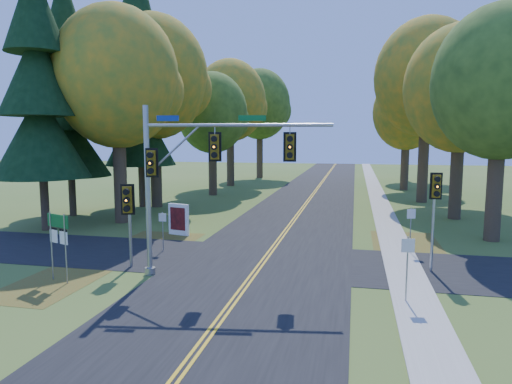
% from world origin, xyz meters
% --- Properties ---
extents(ground, '(160.00, 160.00, 0.00)m').
position_xyz_m(ground, '(0.00, 0.00, 0.00)').
color(ground, '#3F5E21').
rests_on(ground, ground).
extents(road_main, '(8.00, 160.00, 0.02)m').
position_xyz_m(road_main, '(0.00, 0.00, 0.01)').
color(road_main, black).
rests_on(road_main, ground).
extents(road_cross, '(60.00, 6.00, 0.02)m').
position_xyz_m(road_cross, '(0.00, 2.00, 0.01)').
color(road_cross, black).
rests_on(road_cross, ground).
extents(centerline_left, '(0.10, 160.00, 0.01)m').
position_xyz_m(centerline_left, '(-0.10, 0.00, 0.03)').
color(centerline_left, gold).
rests_on(centerline_left, road_main).
extents(centerline_right, '(0.10, 160.00, 0.01)m').
position_xyz_m(centerline_right, '(0.10, 0.00, 0.03)').
color(centerline_right, gold).
rests_on(centerline_right, road_main).
extents(sidewalk_east, '(1.60, 160.00, 0.06)m').
position_xyz_m(sidewalk_east, '(6.20, 0.00, 0.03)').
color(sidewalk_east, '#9E998E').
rests_on(sidewalk_east, ground).
extents(leaf_patch_w_near, '(4.00, 6.00, 0.00)m').
position_xyz_m(leaf_patch_w_near, '(-6.50, 4.00, 0.01)').
color(leaf_patch_w_near, brown).
rests_on(leaf_patch_w_near, ground).
extents(leaf_patch_e, '(3.50, 8.00, 0.00)m').
position_xyz_m(leaf_patch_e, '(6.80, 6.00, 0.01)').
color(leaf_patch_e, brown).
rests_on(leaf_patch_e, ground).
extents(leaf_patch_w_far, '(3.00, 5.00, 0.00)m').
position_xyz_m(leaf_patch_w_far, '(-7.50, -3.00, 0.01)').
color(leaf_patch_w_far, brown).
rests_on(leaf_patch_w_far, ground).
extents(tree_w_a, '(8.00, 8.00, 14.15)m').
position_xyz_m(tree_w_a, '(-11.13, 9.38, 9.49)').
color(tree_w_a, '#38281C').
rests_on(tree_w_a, ground).
extents(tree_e_a, '(7.20, 7.20, 12.73)m').
position_xyz_m(tree_e_a, '(11.57, 8.77, 8.53)').
color(tree_e_a, '#38281C').
rests_on(tree_e_a, ground).
extents(tree_w_b, '(8.60, 8.60, 15.38)m').
position_xyz_m(tree_w_b, '(-11.72, 16.29, 10.37)').
color(tree_w_b, '#38281C').
rests_on(tree_w_b, ground).
extents(tree_e_b, '(7.60, 7.60, 13.33)m').
position_xyz_m(tree_e_b, '(10.97, 15.58, 8.90)').
color(tree_e_b, '#38281C').
rests_on(tree_e_b, ground).
extents(tree_w_c, '(6.80, 6.80, 11.91)m').
position_xyz_m(tree_w_c, '(-9.54, 24.47, 7.94)').
color(tree_w_c, '#38281C').
rests_on(tree_w_c, ground).
extents(tree_e_c, '(8.80, 8.80, 15.79)m').
position_xyz_m(tree_e_c, '(9.88, 23.69, 10.66)').
color(tree_e_c, '#38281C').
rests_on(tree_e_c, ground).
extents(tree_w_d, '(8.20, 8.20, 14.56)m').
position_xyz_m(tree_w_d, '(-10.13, 33.18, 9.78)').
color(tree_w_d, '#38281C').
rests_on(tree_w_d, ground).
extents(tree_e_d, '(7.00, 7.00, 12.32)m').
position_xyz_m(tree_e_d, '(9.26, 32.87, 8.24)').
color(tree_e_d, '#38281C').
rests_on(tree_e_d, ground).
extents(tree_w_e, '(8.40, 8.40, 14.97)m').
position_xyz_m(tree_w_e, '(-8.92, 44.09, 10.07)').
color(tree_w_e, '#38281C').
rests_on(tree_w_e, ground).
extents(tree_e_e, '(7.80, 7.80, 13.74)m').
position_xyz_m(tree_e_e, '(10.47, 43.58, 9.19)').
color(tree_e_e, '#38281C').
rests_on(tree_e_e, ground).
extents(pine_a, '(5.60, 5.60, 19.48)m').
position_xyz_m(pine_a, '(-14.50, 6.00, 9.18)').
color(pine_a, '#38281C').
rests_on(pine_a, ground).
extents(pine_b, '(5.60, 5.60, 17.31)m').
position_xyz_m(pine_b, '(-16.00, 11.00, 8.16)').
color(pine_b, '#38281C').
rests_on(pine_b, ground).
extents(pine_c, '(5.60, 5.60, 20.56)m').
position_xyz_m(pine_c, '(-13.00, 16.00, 9.69)').
color(pine_c, '#38281C').
rests_on(pine_c, ground).
extents(traffic_mast, '(7.61, 1.63, 6.97)m').
position_xyz_m(traffic_mast, '(-2.35, -0.87, 4.48)').
color(traffic_mast, '#95989D').
rests_on(traffic_mast, ground).
extents(east_signal_pole, '(0.49, 0.57, 4.25)m').
position_xyz_m(east_signal_pole, '(7.31, 1.68, 3.22)').
color(east_signal_pole, '#9C9EA4').
rests_on(east_signal_pole, ground).
extents(ped_signal_pole, '(0.57, 0.68, 3.71)m').
position_xyz_m(ped_signal_pole, '(-5.47, -0.49, 2.76)').
color(ped_signal_pole, gray).
rests_on(ped_signal_pole, ground).
extents(route_sign_cluster, '(1.22, 0.49, 2.76)m').
position_xyz_m(route_sign_cluster, '(-7.31, -2.71, 1.95)').
color(route_sign_cluster, gray).
rests_on(route_sign_cluster, ground).
extents(info_kiosk, '(1.33, 0.49, 1.83)m').
position_xyz_m(info_kiosk, '(-5.97, 6.41, 0.91)').
color(info_kiosk, white).
rests_on(info_kiosk, ground).
extents(reg_sign_e_north, '(0.42, 0.19, 2.28)m').
position_xyz_m(reg_sign_e_north, '(6.77, 4.87, 1.56)').
color(reg_sign_e_north, gray).
rests_on(reg_sign_e_north, ground).
extents(reg_sign_e_south, '(0.45, 0.10, 2.34)m').
position_xyz_m(reg_sign_e_south, '(5.86, -2.21, 1.60)').
color(reg_sign_e_south, gray).
rests_on(reg_sign_e_south, ground).
extents(reg_sign_w, '(0.38, 0.07, 1.98)m').
position_xyz_m(reg_sign_w, '(-5.32, 2.71, 1.35)').
color(reg_sign_w, gray).
rests_on(reg_sign_w, ground).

